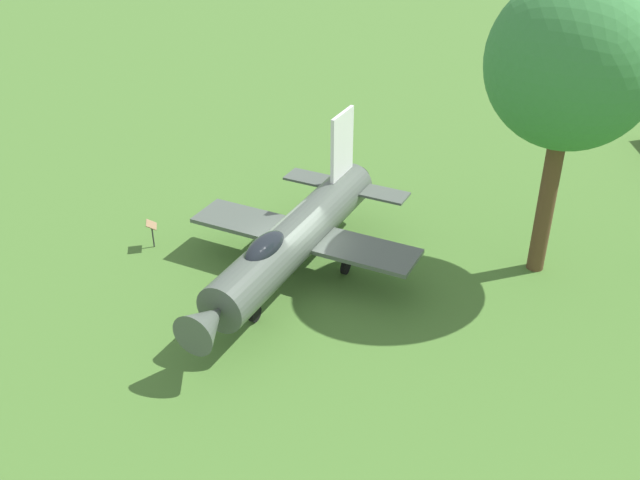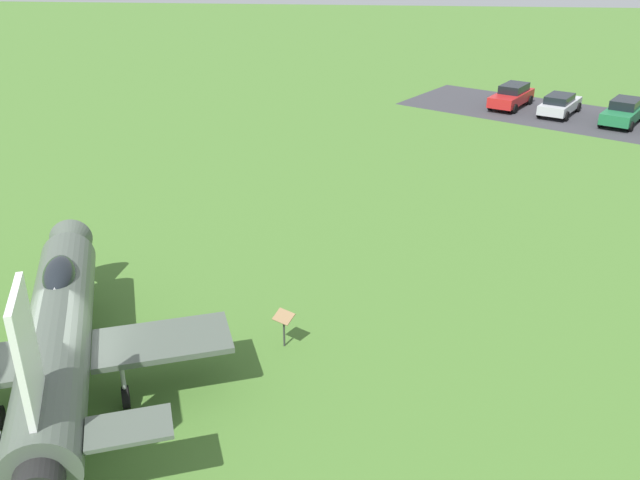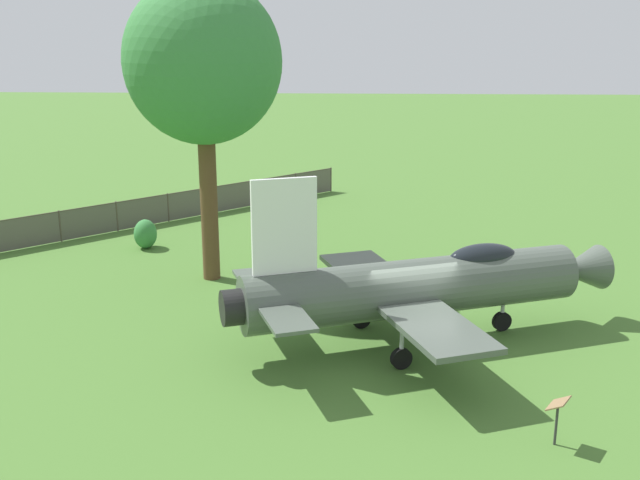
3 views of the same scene
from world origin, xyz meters
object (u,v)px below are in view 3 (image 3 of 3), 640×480
at_px(display_jet, 425,285).
at_px(info_plaque, 558,410).
at_px(shrub_near_fence, 145,234).
at_px(shade_tree, 203,63).

relative_size(display_jet, info_plaque, 10.29).
bearing_deg(info_plaque, shrub_near_fence, -137.91).
distance_m(shrub_near_fence, info_plaque, 20.30).
height_order(display_jet, shrub_near_fence, display_jet).
bearing_deg(shade_tree, display_jet, 53.41).
height_order(shrub_near_fence, info_plaque, shrub_near_fence).
relative_size(display_jet, shade_tree, 1.08).
height_order(shade_tree, shrub_near_fence, shade_tree).
distance_m(shade_tree, shrub_near_fence, 9.01).
bearing_deg(display_jet, info_plaque, -87.29).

